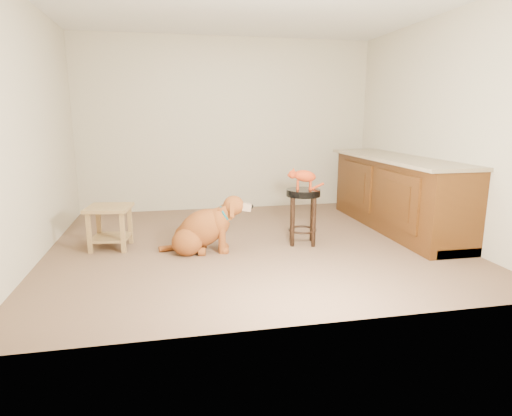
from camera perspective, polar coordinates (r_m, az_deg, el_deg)
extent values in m
cube|color=brown|center=(4.96, -0.43, -4.77)|extent=(4.50, 4.00, 0.01)
cube|color=#BEB599|center=(6.71, -3.81, 10.95)|extent=(4.50, 0.04, 2.60)
cube|color=#BEB599|center=(2.81, 7.53, 9.06)|extent=(4.50, 0.04, 2.60)
cube|color=#BEB599|center=(4.84, -27.97, 9.06)|extent=(0.04, 4.00, 2.60)
cube|color=#BEB599|center=(5.62, 23.02, 9.77)|extent=(0.04, 4.00, 2.60)
cube|color=silver|center=(4.87, -0.49, 25.89)|extent=(4.50, 4.00, 0.04)
cube|color=#4A280D|center=(5.80, 18.21, 1.71)|extent=(0.60, 2.50, 0.90)
cube|color=gray|center=(5.73, 18.26, 6.33)|extent=(0.70, 2.56, 0.04)
cube|color=black|center=(5.91, 18.29, -2.09)|extent=(0.52, 2.50, 0.10)
cube|color=#4A280D|center=(5.17, 18.23, 1.04)|extent=(0.02, 0.90, 0.62)
cube|color=#4A280D|center=(6.14, 13.18, 3.02)|extent=(0.02, 0.90, 0.62)
cube|color=#3D200A|center=(5.17, 18.11, 1.04)|extent=(0.02, 0.60, 0.40)
cube|color=#3D200A|center=(6.13, 13.08, 3.02)|extent=(0.02, 0.60, 0.40)
cylinder|color=black|center=(5.05, 7.50, -1.27)|extent=(0.05, 0.05, 0.56)
cylinder|color=black|center=(5.04, 4.82, -1.24)|extent=(0.05, 0.05, 0.56)
cylinder|color=black|center=(4.82, 7.71, -1.92)|extent=(0.05, 0.05, 0.56)
cylinder|color=black|center=(4.81, 4.90, -1.90)|extent=(0.05, 0.05, 0.56)
torus|color=black|center=(4.96, 6.20, -2.90)|extent=(0.40, 0.40, 0.03)
cylinder|color=black|center=(4.86, 6.32, 2.05)|extent=(0.39, 0.39, 0.08)
cube|color=brown|center=(6.64, 14.64, 2.37)|extent=(0.05, 0.05, 0.71)
cube|color=brown|center=(6.48, 12.16, 2.26)|extent=(0.05, 0.05, 0.71)
cube|color=brown|center=(6.37, 16.12, 1.88)|extent=(0.05, 0.05, 0.71)
cube|color=brown|center=(6.20, 13.58, 1.75)|extent=(0.05, 0.05, 0.71)
cube|color=brown|center=(6.37, 14.30, 5.40)|extent=(0.44, 0.44, 0.04)
cube|color=olive|center=(5.13, -16.43, -2.15)|extent=(0.05, 0.05, 0.44)
cube|color=olive|center=(5.22, -20.21, -2.16)|extent=(0.05, 0.05, 0.44)
cube|color=olive|center=(4.79, -17.34, -3.19)|extent=(0.05, 0.05, 0.44)
cube|color=olive|center=(4.89, -21.36, -3.18)|extent=(0.05, 0.05, 0.44)
cube|color=olive|center=(4.95, -19.03, 0.01)|extent=(0.52, 0.52, 0.04)
cube|color=olive|center=(5.03, -18.76, -3.72)|extent=(0.44, 0.44, 0.03)
ellipsoid|color=brown|center=(4.81, -8.94, -3.75)|extent=(0.36, 0.31, 0.29)
ellipsoid|color=brown|center=(4.58, -9.19, -4.57)|extent=(0.36, 0.31, 0.29)
cylinder|color=brown|center=(4.84, -7.03, -4.82)|extent=(0.09, 0.10, 0.09)
cylinder|color=brown|center=(4.58, -7.20, -5.83)|extent=(0.09, 0.10, 0.09)
ellipsoid|color=brown|center=(4.65, -7.18, -2.72)|extent=(0.71, 0.43, 0.60)
ellipsoid|color=brown|center=(4.62, -5.04, -1.81)|extent=(0.28, 0.31, 0.30)
cylinder|color=brown|center=(4.74, -4.55, -3.39)|extent=(0.09, 0.09, 0.35)
cylinder|color=brown|center=(4.58, -4.56, -3.95)|extent=(0.09, 0.09, 0.35)
sphere|color=brown|center=(4.79, -4.18, -5.14)|extent=(0.09, 0.09, 0.09)
sphere|color=brown|center=(4.63, -4.19, -5.75)|extent=(0.09, 0.09, 0.09)
cylinder|color=brown|center=(4.60, -4.15, -0.68)|extent=(0.24, 0.18, 0.22)
ellipsoid|color=brown|center=(4.58, -3.01, 0.35)|extent=(0.25, 0.23, 0.21)
cube|color=#9C7D61|center=(4.59, -1.52, 0.14)|extent=(0.16, 0.10, 0.10)
sphere|color=black|center=(4.59, -0.66, 0.21)|extent=(0.05, 0.05, 0.05)
cube|color=brown|center=(4.68, -3.26, 0.26)|extent=(0.05, 0.06, 0.16)
cube|color=brown|center=(4.49, -3.22, -0.26)|extent=(0.05, 0.06, 0.16)
torus|color=#0B535D|center=(4.60, -4.15, -0.79)|extent=(0.15, 0.21, 0.18)
cylinder|color=#D8BF4C|center=(4.62, -3.56, -1.56)|extent=(0.01, 0.04, 0.04)
cylinder|color=brown|center=(4.79, -11.17, -5.22)|extent=(0.28, 0.12, 0.06)
ellipsoid|color=#9C2E0F|center=(4.83, 6.53, 4.26)|extent=(0.28, 0.19, 0.16)
cylinder|color=#9C2E0F|center=(4.88, 5.57, 3.15)|extent=(0.03, 0.03, 0.10)
sphere|color=#9C2E0F|center=(4.88, 5.56, 2.69)|extent=(0.03, 0.03, 0.03)
cylinder|color=#9C2E0F|center=(4.81, 5.61, 3.02)|extent=(0.03, 0.03, 0.10)
sphere|color=#9C2E0F|center=(4.82, 5.60, 2.55)|extent=(0.03, 0.03, 0.03)
cylinder|color=#9C2E0F|center=(4.89, 7.23, 3.12)|extent=(0.03, 0.03, 0.10)
sphere|color=#9C2E0F|center=(4.89, 7.22, 2.67)|extent=(0.03, 0.03, 0.03)
cylinder|color=#9C2E0F|center=(4.82, 7.29, 2.99)|extent=(0.03, 0.03, 0.10)
sphere|color=#9C2E0F|center=(4.82, 7.28, 2.53)|extent=(0.03, 0.03, 0.03)
sphere|color=#9C2E0F|center=(4.82, 4.91, 4.47)|extent=(0.09, 0.09, 0.09)
sphere|color=#9C2E0F|center=(4.82, 4.43, 4.37)|extent=(0.04, 0.04, 0.04)
sphere|color=brown|center=(4.82, 4.26, 4.38)|extent=(0.01, 0.01, 0.01)
cone|color=#9C2E0F|center=(4.85, 5.02, 5.12)|extent=(0.05, 0.05, 0.05)
cone|color=#C66B60|center=(4.85, 5.00, 5.09)|extent=(0.03, 0.03, 0.03)
cone|color=#9C2E0F|center=(4.79, 5.04, 5.03)|extent=(0.05, 0.05, 0.05)
cone|color=#C66B60|center=(4.79, 5.02, 5.00)|extent=(0.03, 0.03, 0.03)
cylinder|color=#9C2E0F|center=(4.90, 8.02, 2.80)|extent=(0.20, 0.06, 0.09)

